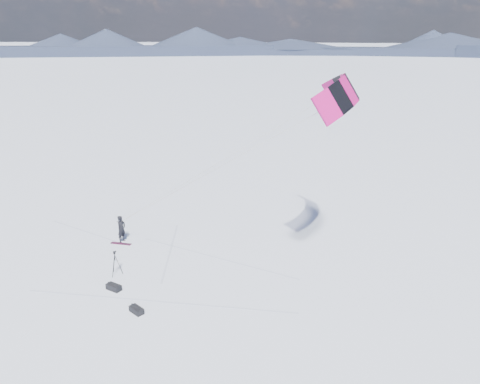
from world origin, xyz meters
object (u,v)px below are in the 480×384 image
at_px(gear_bag_a, 114,287).
at_px(gear_bag_b, 136,310).
at_px(snowkiter, 123,242).
at_px(tripod, 115,260).
at_px(snowboard, 121,244).

relative_size(gear_bag_a, gear_bag_b, 1.02).
distance_m(snowkiter, gear_bag_b, 8.32).
distance_m(snowkiter, tripod, 4.38).
bearing_deg(snowboard, tripod, -67.05).
bearing_deg(snowkiter, tripod, -143.76).
bearing_deg(gear_bag_a, snowkiter, 131.19).
bearing_deg(snowkiter, gear_bag_b, -135.07).
xyz_separation_m(snowkiter, snowboard, (0.12, -0.31, 0.02)).
relative_size(snowboard, gear_bag_a, 1.58).
bearing_deg(snowkiter, gear_bag_a, -143.58).
distance_m(snowboard, tripod, 4.06).
relative_size(snowboard, gear_bag_b, 1.61).
xyz_separation_m(snowboard, tripod, (2.20, -3.30, 0.87)).
xyz_separation_m(snowboard, gear_bag_b, (5.38, -5.92, 0.13)).
height_order(snowkiter, gear_bag_a, snowkiter).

